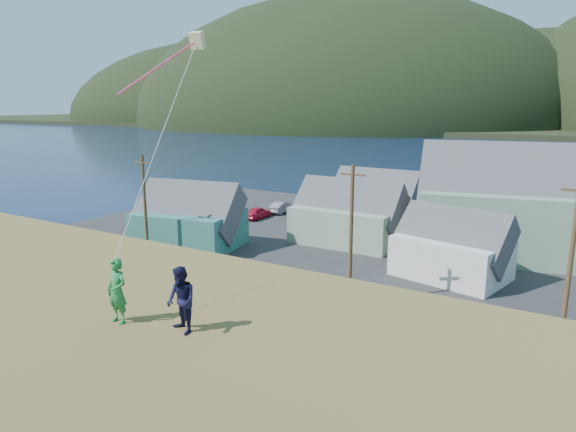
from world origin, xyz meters
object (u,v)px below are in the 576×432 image
at_px(shed_teal, 189,218).
at_px(kite_flyer_green, 117,291).
at_px(shed_white, 452,247).
at_px(wharf, 436,198).
at_px(shed_palegreen_far, 376,194).
at_px(kite_flyer_navy, 181,300).
at_px(shed_palegreen_near, 348,215).

xyz_separation_m(shed_teal, kite_flyer_green, (20.47, -25.21, 5.35)).
xyz_separation_m(shed_white, kite_flyer_green, (-1.69, -28.86, 5.60)).
xyz_separation_m(wharf, shed_palegreen_far, (-3.64, -12.38, 2.07)).
bearing_deg(shed_palegreen_far, kite_flyer_green, -75.30).
relative_size(kite_flyer_green, kite_flyer_navy, 1.02).
bearing_deg(kite_flyer_green, shed_palegreen_near, 106.64).
bearing_deg(wharf, shed_teal, -111.11).
xyz_separation_m(shed_teal, shed_palegreen_far, (9.28, 21.11, -0.18)).
height_order(kite_flyer_green, kite_flyer_navy, kite_flyer_green).
height_order(shed_white, shed_palegreen_far, shed_palegreen_far).
distance_m(wharf, shed_palegreen_far, 13.07).
bearing_deg(shed_teal, kite_flyer_navy, -58.58).
distance_m(kite_flyer_green, kite_flyer_navy, 1.84).
relative_size(shed_palegreen_near, shed_palegreen_far, 1.00).
relative_size(shed_teal, kite_flyer_navy, 6.09).
distance_m(shed_teal, shed_white, 22.46).
height_order(shed_palegreen_near, shed_palegreen_far, shed_palegreen_near).
distance_m(shed_palegreen_near, kite_flyer_green, 35.47).
xyz_separation_m(shed_palegreen_near, kite_flyer_navy, (10.77, -33.49, 5.34)).
bearing_deg(kite_flyer_green, shed_palegreen_far, 105.40).
relative_size(wharf, kite_flyer_green, 15.30).
distance_m(shed_teal, kite_flyer_navy, 33.77).
distance_m(shed_palegreen_near, shed_palegreen_far, 12.63).
xyz_separation_m(shed_white, shed_palegreen_far, (-12.88, 17.46, 0.07)).
xyz_separation_m(wharf, shed_palegreen_near, (-1.43, -24.81, 2.24)).
relative_size(wharf, shed_palegreen_far, 2.63).
height_order(shed_palegreen_far, kite_flyer_green, kite_flyer_green).
bearing_deg(shed_palegreen_near, shed_palegreen_far, 100.59).
bearing_deg(wharf, kite_flyer_green, -82.67).
height_order(shed_teal, shed_palegreen_far, shed_teal).
bearing_deg(shed_teal, shed_palegreen_far, 55.77).
height_order(shed_teal, shed_white, shed_teal).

